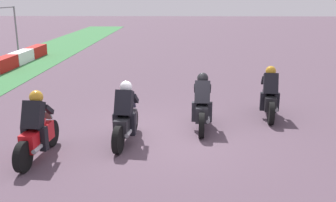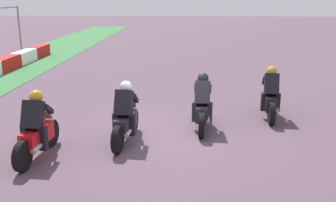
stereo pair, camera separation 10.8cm
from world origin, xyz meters
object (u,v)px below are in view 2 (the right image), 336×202
object	(u,v)px
rider_lane_b	(202,106)
rider_lane_c	(125,118)
rider_lane_d	(37,131)
rider_lane_a	(270,97)

from	to	relation	value
rider_lane_b	rider_lane_c	size ratio (longest dim) A/B	1.00
rider_lane_d	rider_lane_c	bearing A→B (deg)	-56.32
rider_lane_b	rider_lane_c	world-z (taller)	same
rider_lane_b	rider_lane_a	bearing A→B (deg)	-58.76
rider_lane_a	rider_lane_d	distance (m)	6.55
rider_lane_a	rider_lane_b	xyz separation A→B (m)	(-1.06, 2.04, 0.00)
rider_lane_a	rider_lane_c	xyz separation A→B (m)	(-2.13, 3.95, 0.00)
rider_lane_b	rider_lane_d	size ratio (longest dim) A/B	1.00
rider_lane_a	rider_lane_c	world-z (taller)	same
rider_lane_a	rider_lane_d	world-z (taller)	same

